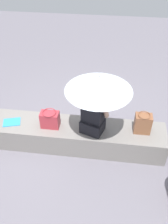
{
  "coord_description": "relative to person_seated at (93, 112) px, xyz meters",
  "views": [
    {
      "loc": [
        0.5,
        -2.83,
        3.13
      ],
      "look_at": [
        0.14,
        -0.03,
        0.78
      ],
      "focal_mm": 38.38,
      "sensor_mm": 36.0,
      "label": 1
    }
  ],
  "objects": [
    {
      "name": "ground_plane",
      "position": [
        -0.28,
        0.06,
        -0.82
      ],
      "size": [
        14.0,
        14.0,
        0.0
      ],
      "primitive_type": "plane",
      "color": "slate"
    },
    {
      "name": "stone_bench",
      "position": [
        -0.28,
        0.06,
        -0.6
      ],
      "size": [
        2.95,
        0.58,
        0.43
      ],
      "primitive_type": "cube",
      "color": "gray",
      "rests_on": "ground"
    },
    {
      "name": "person_seated",
      "position": [
        0.0,
        0.0,
        0.0
      ],
      "size": [
        0.51,
        0.38,
        0.9
      ],
      "color": "black",
      "rests_on": "stone_bench"
    },
    {
      "name": "parasol",
      "position": [
        0.07,
        -0.07,
        0.56
      ],
      "size": [
        0.94,
        0.94,
        1.09
      ],
      "color": "#B7B7BC",
      "rests_on": "stone_bench"
    },
    {
      "name": "handbag_black",
      "position": [
        0.78,
        0.09,
        -0.22
      ],
      "size": [
        0.26,
        0.19,
        0.35
      ],
      "color": "brown",
      "rests_on": "stone_bench"
    },
    {
      "name": "tote_bag_canvas",
      "position": [
        -0.69,
        0.02,
        -0.24
      ],
      "size": [
        0.3,
        0.22,
        0.3
      ],
      "color": "#B2333D",
      "rests_on": "stone_bench"
    },
    {
      "name": "magazine",
      "position": [
        -1.36,
        0.02,
        -0.38
      ],
      "size": [
        0.33,
        0.27,
        0.01
      ],
      "primitive_type": "cube",
      "rotation": [
        0.0,
        0.0,
        0.29
      ],
      "color": "#339ED1",
      "rests_on": "stone_bench"
    }
  ]
}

